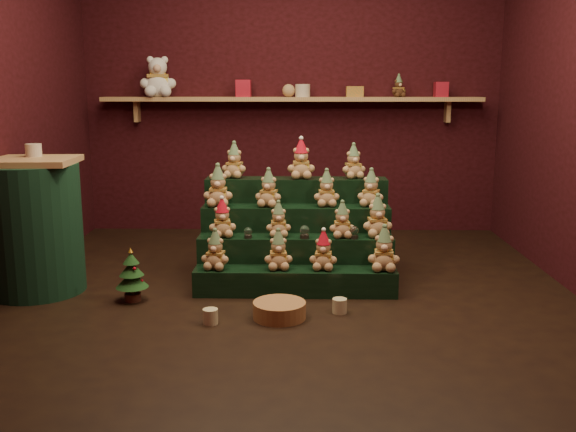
{
  "coord_description": "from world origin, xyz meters",
  "views": [
    {
      "loc": [
        0.1,
        -4.32,
        1.41
      ],
      "look_at": [
        0.0,
        0.25,
        0.49
      ],
      "focal_mm": 40.0,
      "sensor_mm": 36.0,
      "label": 1
    }
  ],
  "objects_px": {
    "mug_left": "(210,316)",
    "mug_right": "(340,306)",
    "snow_globe_b": "(305,232)",
    "snow_globe_c": "(354,232)",
    "side_table": "(34,227)",
    "mini_christmas_tree": "(132,275)",
    "white_bear": "(158,71)",
    "wicker_basket": "(279,310)",
    "brown_bear": "(399,86)",
    "riser_tier_front": "(295,281)",
    "snow_globe_a": "(248,233)"
  },
  "relations": [
    {
      "from": "mug_left",
      "to": "mug_right",
      "type": "relative_size",
      "value": 1.0
    },
    {
      "from": "snow_globe_b",
      "to": "mug_right",
      "type": "distance_m",
      "value": 0.68
    },
    {
      "from": "mini_christmas_tree",
      "to": "white_bear",
      "type": "bearing_deg",
      "value": 96.3
    },
    {
      "from": "mini_christmas_tree",
      "to": "white_bear",
      "type": "height_order",
      "value": "white_bear"
    },
    {
      "from": "snow_globe_b",
      "to": "white_bear",
      "type": "xyz_separation_m",
      "value": [
        -1.38,
        1.74,
        1.15
      ]
    },
    {
      "from": "white_bear",
      "to": "brown_bear",
      "type": "distance_m",
      "value": 2.27
    },
    {
      "from": "white_bear",
      "to": "snow_globe_b",
      "type": "bearing_deg",
      "value": -60.12
    },
    {
      "from": "brown_bear",
      "to": "wicker_basket",
      "type": "bearing_deg",
      "value": -134.99
    },
    {
      "from": "snow_globe_a",
      "to": "brown_bear",
      "type": "xyz_separation_m",
      "value": [
        1.29,
        1.74,
        1.02
      ]
    },
    {
      "from": "mug_right",
      "to": "wicker_basket",
      "type": "relative_size",
      "value": 0.28
    },
    {
      "from": "snow_globe_b",
      "to": "side_table",
      "type": "relative_size",
      "value": 0.1
    },
    {
      "from": "snow_globe_a",
      "to": "brown_bear",
      "type": "height_order",
      "value": "brown_bear"
    },
    {
      "from": "wicker_basket",
      "to": "mini_christmas_tree",
      "type": "bearing_deg",
      "value": 163.16
    },
    {
      "from": "riser_tier_front",
      "to": "snow_globe_a",
      "type": "distance_m",
      "value": 0.48
    },
    {
      "from": "snow_globe_c",
      "to": "mug_left",
      "type": "bearing_deg",
      "value": -141.13
    },
    {
      "from": "snow_globe_b",
      "to": "mug_left",
      "type": "xyz_separation_m",
      "value": [
        -0.57,
        -0.74,
        -0.36
      ]
    },
    {
      "from": "snow_globe_a",
      "to": "brown_bear",
      "type": "bearing_deg",
      "value": 53.51
    },
    {
      "from": "wicker_basket",
      "to": "brown_bear",
      "type": "bearing_deg",
      "value": 66.29
    },
    {
      "from": "snow_globe_c",
      "to": "brown_bear",
      "type": "relative_size",
      "value": 0.45
    },
    {
      "from": "snow_globe_a",
      "to": "snow_globe_c",
      "type": "bearing_deg",
      "value": -0.0
    },
    {
      "from": "mini_christmas_tree",
      "to": "brown_bear",
      "type": "bearing_deg",
      "value": 45.44
    },
    {
      "from": "side_table",
      "to": "white_bear",
      "type": "xyz_separation_m",
      "value": [
        0.49,
        1.87,
        1.09
      ]
    },
    {
      "from": "snow_globe_c",
      "to": "side_table",
      "type": "relative_size",
      "value": 0.1
    },
    {
      "from": "snow_globe_c",
      "to": "wicker_basket",
      "type": "bearing_deg",
      "value": -128.58
    },
    {
      "from": "mini_christmas_tree",
      "to": "mug_right",
      "type": "distance_m",
      "value": 1.4
    },
    {
      "from": "side_table",
      "to": "brown_bear",
      "type": "relative_size",
      "value": 4.64
    },
    {
      "from": "side_table",
      "to": "wicker_basket",
      "type": "xyz_separation_m",
      "value": [
        1.72,
        -0.5,
        -0.41
      ]
    },
    {
      "from": "side_table",
      "to": "wicker_basket",
      "type": "bearing_deg",
      "value": -19.92
    },
    {
      "from": "snow_globe_a",
      "to": "wicker_basket",
      "type": "xyz_separation_m",
      "value": [
        0.24,
        -0.63,
        -0.35
      ]
    },
    {
      "from": "mug_right",
      "to": "riser_tier_front",
      "type": "bearing_deg",
      "value": 127.55
    },
    {
      "from": "snow_globe_a",
      "to": "wicker_basket",
      "type": "height_order",
      "value": "snow_globe_a"
    },
    {
      "from": "white_bear",
      "to": "brown_bear",
      "type": "relative_size",
      "value": 2.33
    },
    {
      "from": "snow_globe_a",
      "to": "snow_globe_c",
      "type": "height_order",
      "value": "snow_globe_c"
    },
    {
      "from": "snow_globe_b",
      "to": "white_bear",
      "type": "relative_size",
      "value": 0.2
    },
    {
      "from": "riser_tier_front",
      "to": "white_bear",
      "type": "height_order",
      "value": "white_bear"
    },
    {
      "from": "snow_globe_b",
      "to": "snow_globe_c",
      "type": "bearing_deg",
      "value": 0.0
    },
    {
      "from": "snow_globe_c",
      "to": "riser_tier_front",
      "type": "bearing_deg",
      "value": -158.84
    },
    {
      "from": "mug_left",
      "to": "white_bear",
      "type": "xyz_separation_m",
      "value": [
        -0.81,
        2.48,
        1.51
      ]
    },
    {
      "from": "brown_bear",
      "to": "snow_globe_b",
      "type": "bearing_deg",
      "value": -138.26
    },
    {
      "from": "snow_globe_c",
      "to": "side_table",
      "type": "distance_m",
      "value": 2.23
    },
    {
      "from": "riser_tier_front",
      "to": "side_table",
      "type": "relative_size",
      "value": 1.49
    },
    {
      "from": "snow_globe_a",
      "to": "snow_globe_c",
      "type": "relative_size",
      "value": 0.86
    },
    {
      "from": "snow_globe_a",
      "to": "mug_right",
      "type": "xyz_separation_m",
      "value": [
        0.62,
        -0.53,
        -0.35
      ]
    },
    {
      "from": "riser_tier_front",
      "to": "snow_globe_c",
      "type": "xyz_separation_m",
      "value": [
        0.41,
        0.16,
        0.32
      ]
    },
    {
      "from": "snow_globe_b",
      "to": "snow_globe_c",
      "type": "xyz_separation_m",
      "value": [
        0.35,
        0.0,
        -0.0
      ]
    },
    {
      "from": "mug_right",
      "to": "mini_christmas_tree",
      "type": "bearing_deg",
      "value": 171.71
    },
    {
      "from": "mug_right",
      "to": "brown_bear",
      "type": "bearing_deg",
      "value": 73.75
    },
    {
      "from": "side_table",
      "to": "mug_left",
      "type": "distance_m",
      "value": 1.5
    },
    {
      "from": "mini_christmas_tree",
      "to": "mug_left",
      "type": "height_order",
      "value": "mini_christmas_tree"
    },
    {
      "from": "mug_left",
      "to": "wicker_basket",
      "type": "relative_size",
      "value": 0.28
    }
  ]
}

